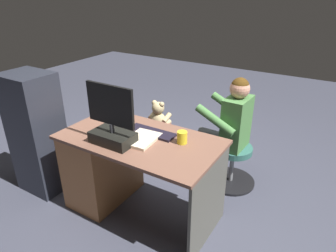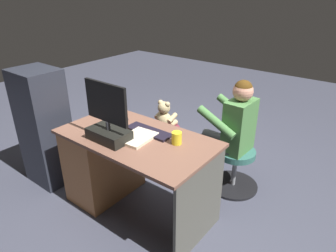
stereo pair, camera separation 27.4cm
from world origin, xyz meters
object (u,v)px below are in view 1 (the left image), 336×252
object	(u,v)px
monitor	(112,126)
keyboard	(151,132)
desk	(111,163)
office_chair_teddy	(159,141)
cup	(182,137)
person	(227,124)
tv_remote	(109,127)
visitor_chair	(232,163)
computer_mouse	(124,122)
teddy_bear	(159,116)

from	to	relation	value
monitor	keyboard	world-z (taller)	monitor
desk	office_chair_teddy	bearing A→B (deg)	-89.58
monitor	desk	bearing A→B (deg)	-39.27
keyboard	cup	distance (m)	0.30
keyboard	person	bearing A→B (deg)	-118.82
tv_remote	visitor_chair	size ratio (longest dim) A/B	0.30
tv_remote	cup	bearing A→B (deg)	-149.69
monitor	computer_mouse	bearing A→B (deg)	-64.10
desk	person	size ratio (longest dim) A/B	1.17
computer_mouse	cup	xyz separation A→B (m)	(-0.62, 0.04, 0.03)
tv_remote	office_chair_teddy	bearing A→B (deg)	-66.68
cup	person	bearing A→B (deg)	-97.22
computer_mouse	tv_remote	distance (m)	0.14
monitor	cup	xyz separation A→B (m)	(-0.46, -0.28, -0.10)
cup	keyboard	bearing A→B (deg)	-2.93
cup	office_chair_teddy	xyz separation A→B (m)	(0.68, -0.70, -0.55)
desk	keyboard	world-z (taller)	keyboard
monitor	cup	bearing A→B (deg)	-148.77
person	monitor	bearing A→B (deg)	61.26
desk	person	xyz separation A→B (m)	(-0.77, -0.84, 0.25)
monitor	person	bearing A→B (deg)	-118.74
monitor	visitor_chair	distance (m)	1.38
keyboard	person	world-z (taller)	person
keyboard	teddy_bear	world-z (taller)	keyboard
teddy_bear	person	xyz separation A→B (m)	(-0.78, -0.02, 0.09)
monitor	visitor_chair	bearing A→B (deg)	-122.50
desk	visitor_chair	size ratio (longest dim) A/B	2.67
keyboard	computer_mouse	xyz separation A→B (m)	(0.32, -0.02, 0.01)
computer_mouse	office_chair_teddy	size ratio (longest dim) A/B	0.23
office_chair_teddy	teddy_bear	bearing A→B (deg)	-90.00
desk	monitor	size ratio (longest dim) A/B	2.77
cup	visitor_chair	size ratio (longest dim) A/B	0.20
computer_mouse	cup	world-z (taller)	cup
keyboard	visitor_chair	xyz separation A→B (m)	(-0.49, -0.72, -0.53)
computer_mouse	cup	bearing A→B (deg)	176.62
tv_remote	teddy_bear	distance (m)	0.82
monitor	office_chair_teddy	world-z (taller)	monitor
computer_mouse	visitor_chair	xyz separation A→B (m)	(-0.80, -0.70, -0.54)
visitor_chair	cup	bearing A→B (deg)	75.87
keyboard	office_chair_teddy	size ratio (longest dim) A/B	0.99
desk	visitor_chair	distance (m)	1.22
cup	teddy_bear	size ratio (longest dim) A/B	0.31
desk	monitor	distance (m)	0.57
teddy_bear	person	world-z (taller)	person
keyboard	computer_mouse	world-z (taller)	computer_mouse
tv_remote	desk	bearing A→B (deg)	118.40
computer_mouse	cup	size ratio (longest dim) A/B	0.97
keyboard	cup	xyz separation A→B (m)	(-0.30, 0.02, 0.04)
teddy_bear	monitor	bearing A→B (deg)	102.55
cup	computer_mouse	bearing A→B (deg)	-3.38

